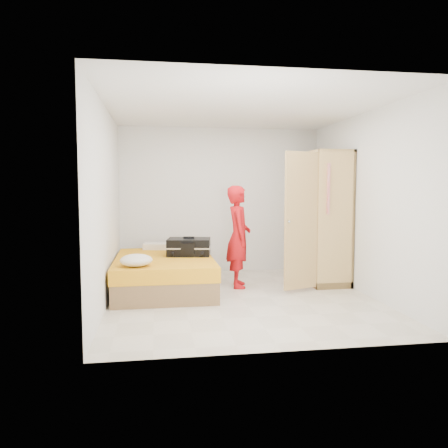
{
  "coord_description": "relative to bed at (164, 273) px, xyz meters",
  "views": [
    {
      "loc": [
        -1.15,
        -5.84,
        1.54
      ],
      "look_at": [
        -0.18,
        0.46,
        1.0
      ],
      "focal_mm": 35.0,
      "sensor_mm": 36.0,
      "label": 1
    }
  ],
  "objects": [
    {
      "name": "room",
      "position": [
        1.05,
        -0.66,
        1.05
      ],
      "size": [
        4.0,
        4.02,
        2.6
      ],
      "color": "beige",
      "rests_on": "ground"
    },
    {
      "name": "bed",
      "position": [
        0.0,
        0.0,
        0.0
      ],
      "size": [
        1.42,
        2.02,
        0.5
      ],
      "color": "brown",
      "rests_on": "ground"
    },
    {
      "name": "wardrobe",
      "position": [
        2.5,
        0.19,
        0.75
      ],
      "size": [
        1.14,
        1.38,
        2.1
      ],
      "color": "#E4C26F",
      "rests_on": "ground"
    },
    {
      "name": "person",
      "position": [
        1.14,
        0.05,
        0.53
      ],
      "size": [
        0.43,
        0.6,
        1.56
      ],
      "primitive_type": "imported",
      "rotation": [
        0.0,
        0.0,
        1.48
      ],
      "color": "#B7140B",
      "rests_on": "ground"
    },
    {
      "name": "suitcase",
      "position": [
        0.38,
        0.13,
        0.38
      ],
      "size": [
        0.73,
        0.59,
        0.29
      ],
      "rotation": [
        0.0,
        0.0,
        -0.16
      ],
      "color": "black",
      "rests_on": "bed"
    },
    {
      "name": "round_cushion",
      "position": [
        -0.37,
        -0.72,
        0.33
      ],
      "size": [
        0.43,
        0.43,
        0.16
      ],
      "primitive_type": "ellipsoid",
      "color": "beige",
      "rests_on": "bed"
    },
    {
      "name": "pillow",
      "position": [
        -0.04,
        0.85,
        0.3
      ],
      "size": [
        0.59,
        0.38,
        0.1
      ],
      "primitive_type": "cube",
      "rotation": [
        0.0,
        0.0,
        -0.19
      ],
      "color": "beige",
      "rests_on": "bed"
    }
  ]
}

